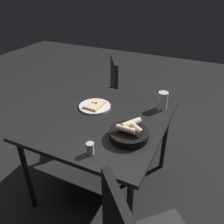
% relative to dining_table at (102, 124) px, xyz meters
% --- Properties ---
extents(ground, '(8.00, 8.00, 0.00)m').
position_rel_dining_table_xyz_m(ground, '(0.00, 0.00, -0.64)').
color(ground, black).
extents(dining_table, '(0.93, 0.99, 0.71)m').
position_rel_dining_table_xyz_m(dining_table, '(0.00, 0.00, 0.00)').
color(dining_table, black).
rests_on(dining_table, ground).
extents(pizza_plate, '(0.25, 0.25, 0.04)m').
position_rel_dining_table_xyz_m(pizza_plate, '(-0.12, 0.11, 0.07)').
color(pizza_plate, white).
rests_on(pizza_plate, dining_table).
extents(bread_basket, '(0.26, 0.26, 0.11)m').
position_rel_dining_table_xyz_m(bread_basket, '(0.27, -0.14, 0.10)').
color(bread_basket, black).
rests_on(bread_basket, dining_table).
extents(beer_glass, '(0.08, 0.08, 0.14)m').
position_rel_dining_table_xyz_m(beer_glass, '(0.37, 0.32, 0.13)').
color(beer_glass, silver).
rests_on(beer_glass, dining_table).
extents(pepper_shaker, '(0.05, 0.05, 0.08)m').
position_rel_dining_table_xyz_m(pepper_shaker, '(0.13, -0.38, 0.10)').
color(pepper_shaker, '#BFB299').
rests_on(pepper_shaker, dining_table).
extents(chair_far, '(0.61, 0.61, 0.85)m').
position_rel_dining_table_xyz_m(chair_far, '(-0.42, 0.82, -0.15)').
color(chair_far, '#282828').
rests_on(chair_far, ground).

